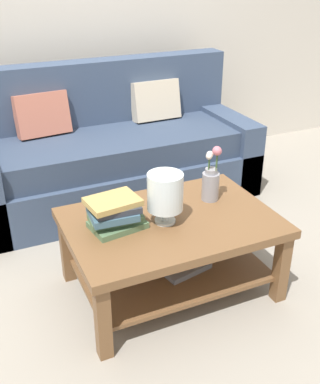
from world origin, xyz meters
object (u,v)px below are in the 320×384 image
book_stack_main (115,213)px  flower_pitcher (211,180)px  couch (113,154)px  coffee_table (171,239)px  glass_hurricane_vase (165,193)px

book_stack_main → flower_pitcher: bearing=6.4°
couch → flower_pitcher: 1.24m
book_stack_main → flower_pitcher: 0.64m
coffee_table → glass_hurricane_vase: glass_hurricane_vase is taller
coffee_table → flower_pitcher: (0.32, 0.12, 0.26)m
glass_hurricane_vase → flower_pitcher: bearing=19.8°
couch → coffee_table: bearing=-94.5°
couch → book_stack_main: size_ratio=6.97×
coffee_table → book_stack_main: bearing=171.6°
flower_pitcher → book_stack_main: bearing=-173.6°
couch → glass_hurricane_vase: (-0.15, -1.33, 0.29)m
couch → book_stack_main: 1.35m
book_stack_main → flower_pitcher: size_ratio=0.90×
coffee_table → flower_pitcher: 0.43m
flower_pitcher → coffee_table: bearing=-159.6°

